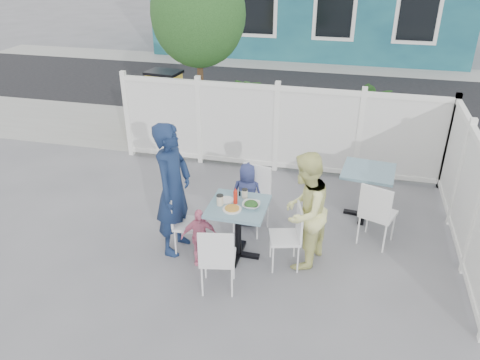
% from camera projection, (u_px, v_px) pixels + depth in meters
% --- Properties ---
extents(ground, '(80.00, 80.00, 0.00)m').
position_uv_depth(ground, '(238.00, 240.00, 6.70)').
color(ground, slate).
extents(near_sidewalk, '(24.00, 2.60, 0.01)m').
position_uv_depth(near_sidewalk, '(282.00, 141.00, 9.98)').
color(near_sidewalk, gray).
rests_on(near_sidewalk, ground).
extents(street, '(24.00, 5.00, 0.01)m').
position_uv_depth(street, '(303.00, 92.00, 13.17)').
color(street, black).
rests_on(street, ground).
extents(far_sidewalk, '(24.00, 1.60, 0.01)m').
position_uv_depth(far_sidewalk, '(314.00, 66.00, 15.84)').
color(far_sidewalk, gray).
rests_on(far_sidewalk, ground).
extents(fence_back, '(5.86, 0.08, 1.60)m').
position_uv_depth(fence_back, '(276.00, 130.00, 8.39)').
color(fence_back, white).
rests_on(fence_back, ground).
extents(fence_right, '(0.08, 3.66, 1.60)m').
position_uv_depth(fence_right, '(468.00, 197.00, 6.22)').
color(fence_right, white).
rests_on(fence_right, ground).
extents(tree, '(1.80, 1.62, 3.59)m').
position_uv_depth(tree, '(198.00, 14.00, 8.70)').
color(tree, '#382316').
rests_on(tree, ground).
extents(utility_cabinet, '(0.73, 0.56, 1.23)m').
position_uv_depth(utility_cabinet, '(166.00, 101.00, 10.44)').
color(utility_cabinet, gold).
rests_on(utility_cabinet, ground).
extents(potted_shrub_a, '(0.87, 0.87, 1.54)m').
position_uv_depth(potted_shrub_a, '(249.00, 116.00, 9.14)').
color(potted_shrub_a, '#193B17').
rests_on(potted_shrub_a, ground).
extents(potted_shrub_b, '(1.66, 1.68, 1.41)m').
position_uv_depth(potted_shrub_b, '(361.00, 130.00, 8.63)').
color(potted_shrub_b, '#193B17').
rests_on(potted_shrub_b, ground).
extents(main_table, '(0.75, 0.75, 0.79)m').
position_uv_depth(main_table, '(238.00, 217.00, 6.10)').
color(main_table, teal).
rests_on(main_table, ground).
extents(spare_table, '(0.83, 0.83, 0.79)m').
position_uv_depth(spare_table, '(367.00, 181.00, 7.01)').
color(spare_table, teal).
rests_on(spare_table, ground).
extents(chair_left, '(0.41, 0.43, 0.87)m').
position_uv_depth(chair_left, '(183.00, 218.00, 6.27)').
color(chair_left, white).
rests_on(chair_left, ground).
extents(chair_right, '(0.47, 0.48, 0.87)m').
position_uv_depth(chair_right, '(291.00, 232.00, 5.97)').
color(chair_right, white).
rests_on(chair_right, ground).
extents(chair_back, '(0.53, 0.52, 0.98)m').
position_uv_depth(chair_back, '(254.00, 194.00, 6.75)').
color(chair_back, white).
rests_on(chair_back, ground).
extents(chair_near, '(0.48, 0.47, 0.91)m').
position_uv_depth(chair_near, '(217.00, 256.00, 5.48)').
color(chair_near, white).
rests_on(chair_near, ground).
extents(chair_spare, '(0.56, 0.55, 0.96)m').
position_uv_depth(chair_spare, '(377.00, 211.00, 6.35)').
color(chair_spare, white).
rests_on(chair_spare, ground).
extents(man, '(0.50, 0.71, 1.84)m').
position_uv_depth(man, '(173.00, 189.00, 6.12)').
color(man, '#152648').
rests_on(man, ground).
extents(woman, '(0.79, 0.90, 1.57)m').
position_uv_depth(woman, '(304.00, 211.00, 5.89)').
color(woman, '#E5E840').
rests_on(woman, ground).
extents(boy, '(0.50, 0.34, 0.99)m').
position_uv_depth(boy, '(247.00, 194.00, 6.88)').
color(boy, navy).
rests_on(boy, ground).
extents(toddler, '(0.51, 0.37, 0.81)m').
position_uv_depth(toddler, '(199.00, 237.00, 6.07)').
color(toddler, pink).
rests_on(toddler, ground).
extents(plate_main, '(0.24, 0.24, 0.02)m').
position_uv_depth(plate_main, '(232.00, 209.00, 5.91)').
color(plate_main, white).
rests_on(plate_main, main_table).
extents(plate_side, '(0.20, 0.20, 0.01)m').
position_uv_depth(plate_side, '(226.00, 200.00, 6.13)').
color(plate_side, white).
rests_on(plate_side, main_table).
extents(salad_bowl, '(0.23, 0.23, 0.06)m').
position_uv_depth(salad_bowl, '(251.00, 205.00, 5.97)').
color(salad_bowl, white).
rests_on(salad_bowl, main_table).
extents(coffee_cup_a, '(0.09, 0.09, 0.13)m').
position_uv_depth(coffee_cup_a, '(220.00, 200.00, 6.00)').
color(coffee_cup_a, beige).
rests_on(coffee_cup_a, main_table).
extents(coffee_cup_b, '(0.08, 0.08, 0.12)m').
position_uv_depth(coffee_cup_b, '(245.00, 194.00, 6.17)').
color(coffee_cup_b, beige).
rests_on(coffee_cup_b, main_table).
extents(ketchup_bottle, '(0.06, 0.06, 0.18)m').
position_uv_depth(ketchup_bottle, '(235.00, 197.00, 6.02)').
color(ketchup_bottle, red).
rests_on(ketchup_bottle, main_table).
extents(salt_shaker, '(0.03, 0.03, 0.07)m').
position_uv_depth(salt_shaker, '(235.00, 193.00, 6.23)').
color(salt_shaker, white).
rests_on(salt_shaker, main_table).
extents(pepper_shaker, '(0.03, 0.03, 0.06)m').
position_uv_depth(pepper_shaker, '(240.00, 194.00, 6.23)').
color(pepper_shaker, black).
rests_on(pepper_shaker, main_table).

